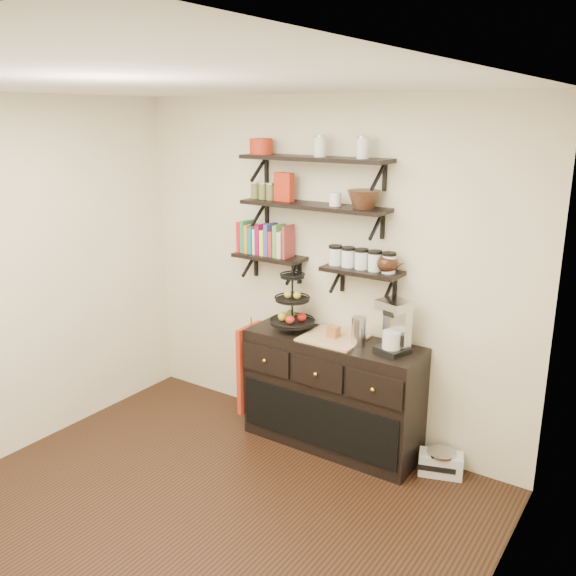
# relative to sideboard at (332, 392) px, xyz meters

# --- Properties ---
(floor) EXTENTS (3.50, 3.50, 0.00)m
(floor) POSITION_rel_sideboard_xyz_m (-0.25, -1.51, -0.45)
(floor) COLOR black
(floor) RESTS_ON ground
(ceiling) EXTENTS (3.50, 3.50, 0.02)m
(ceiling) POSITION_rel_sideboard_xyz_m (-0.25, -1.51, 2.25)
(ceiling) COLOR white
(ceiling) RESTS_ON back_wall
(back_wall) EXTENTS (3.50, 0.02, 2.70)m
(back_wall) POSITION_rel_sideboard_xyz_m (-0.25, 0.24, 0.90)
(back_wall) COLOR beige
(back_wall) RESTS_ON ground
(right_wall) EXTENTS (0.02, 3.50, 2.70)m
(right_wall) POSITION_rel_sideboard_xyz_m (1.50, -1.51, 0.90)
(right_wall) COLOR beige
(right_wall) RESTS_ON ground
(shelf_top) EXTENTS (1.20, 0.27, 0.23)m
(shelf_top) POSITION_rel_sideboard_xyz_m (-0.25, 0.10, 1.78)
(shelf_top) COLOR black
(shelf_top) RESTS_ON back_wall
(shelf_mid) EXTENTS (1.20, 0.27, 0.23)m
(shelf_mid) POSITION_rel_sideboard_xyz_m (-0.25, 0.10, 1.43)
(shelf_mid) COLOR black
(shelf_mid) RESTS_ON back_wall
(shelf_low_left) EXTENTS (0.60, 0.25, 0.23)m
(shelf_low_left) POSITION_rel_sideboard_xyz_m (-0.67, 0.12, 0.98)
(shelf_low_left) COLOR black
(shelf_low_left) RESTS_ON back_wall
(shelf_low_right) EXTENTS (0.60, 0.25, 0.23)m
(shelf_low_right) POSITION_rel_sideboard_xyz_m (0.17, 0.12, 0.98)
(shelf_low_right) COLOR black
(shelf_low_right) RESTS_ON back_wall
(cookbooks) EXTENTS (0.43, 0.15, 0.26)m
(cookbooks) POSITION_rel_sideboard_xyz_m (-0.73, 0.12, 1.11)
(cookbooks) COLOR red
(cookbooks) RESTS_ON shelf_low_left
(glass_canisters) EXTENTS (0.54, 0.10, 0.13)m
(glass_canisters) POSITION_rel_sideboard_xyz_m (0.16, 0.12, 1.06)
(glass_canisters) COLOR silver
(glass_canisters) RESTS_ON shelf_low_right
(sideboard) EXTENTS (1.40, 0.50, 0.92)m
(sideboard) POSITION_rel_sideboard_xyz_m (0.00, 0.00, 0.00)
(sideboard) COLOR black
(sideboard) RESTS_ON floor
(fruit_stand) EXTENTS (0.35, 0.35, 0.52)m
(fruit_stand) POSITION_rel_sideboard_xyz_m (-0.37, 0.00, 0.63)
(fruit_stand) COLOR black
(fruit_stand) RESTS_ON sideboard
(candle) EXTENTS (0.08, 0.08, 0.08)m
(candle) POSITION_rel_sideboard_xyz_m (-0.00, 0.00, 0.50)
(candle) COLOR #925421
(candle) RESTS_ON sideboard
(coffee_maker) EXTENTS (0.26, 0.26, 0.39)m
(coffee_maker) POSITION_rel_sideboard_xyz_m (0.49, 0.03, 0.63)
(coffee_maker) COLOR black
(coffee_maker) RESTS_ON sideboard
(thermal_carafe) EXTENTS (0.11, 0.11, 0.22)m
(thermal_carafe) POSITION_rel_sideboard_xyz_m (0.22, -0.02, 0.56)
(thermal_carafe) COLOR silver
(thermal_carafe) RESTS_ON sideboard
(apron) EXTENTS (0.04, 0.32, 0.74)m
(apron) POSITION_rel_sideboard_xyz_m (-0.73, -0.10, 0.07)
(apron) COLOR #9F2011
(apron) RESTS_ON sideboard
(radio) EXTENTS (0.35, 0.27, 0.19)m
(radio) POSITION_rel_sideboard_xyz_m (0.88, 0.07, -0.36)
(radio) COLOR silver
(radio) RESTS_ON floor
(recipe_box) EXTENTS (0.17, 0.08, 0.22)m
(recipe_box) POSITION_rel_sideboard_xyz_m (-0.52, 0.10, 1.56)
(recipe_box) COLOR #A62612
(recipe_box) RESTS_ON shelf_mid
(walnut_bowl) EXTENTS (0.24, 0.24, 0.13)m
(walnut_bowl) POSITION_rel_sideboard_xyz_m (0.17, 0.10, 1.51)
(walnut_bowl) COLOR black
(walnut_bowl) RESTS_ON shelf_mid
(ramekins) EXTENTS (0.09, 0.09, 0.10)m
(ramekins) POSITION_rel_sideboard_xyz_m (-0.06, 0.10, 1.50)
(ramekins) COLOR white
(ramekins) RESTS_ON shelf_mid
(teapot) EXTENTS (0.22, 0.17, 0.16)m
(teapot) POSITION_rel_sideboard_xyz_m (0.37, 0.12, 1.08)
(teapot) COLOR black
(teapot) RESTS_ON shelf_low_right
(red_pot) EXTENTS (0.18, 0.18, 0.12)m
(red_pot) POSITION_rel_sideboard_xyz_m (-0.74, 0.10, 1.86)
(red_pot) COLOR #A62612
(red_pot) RESTS_ON shelf_top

